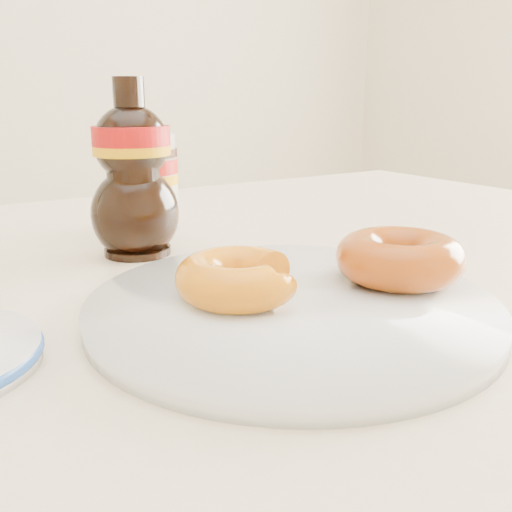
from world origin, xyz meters
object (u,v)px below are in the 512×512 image
donut_bitten (238,278)px  donut_whole (400,258)px  plate (292,306)px  nutella_jar (144,180)px  syrup_bottle (133,169)px  dining_table (180,352)px

donut_bitten → donut_whole: 0.14m
plate → donut_bitten: size_ratio=3.29×
plate → nutella_jar: bearing=87.7°
donut_bitten → plate: bearing=-29.3°
nutella_jar → syrup_bottle: 0.11m
dining_table → donut_whole: 0.24m
dining_table → nutella_jar: size_ratio=12.01×
plate → syrup_bottle: (-0.03, 0.23, 0.08)m
dining_table → syrup_bottle: bearing=96.6°
nutella_jar → syrup_bottle: bearing=-116.5°
donut_whole → syrup_bottle: syrup_bottle is taller
dining_table → donut_whole: bearing=-52.6°
plate → dining_table: bearing=99.5°
donut_whole → nutella_jar: size_ratio=0.89×
donut_bitten → nutella_jar: 0.31m
donut_bitten → syrup_bottle: bearing=87.2°
dining_table → donut_bitten: bearing=-94.6°
syrup_bottle → plate: bearing=-81.5°
donut_whole → dining_table: bearing=127.4°
syrup_bottle → donut_whole: bearing=-61.0°
plate → donut_bitten: (-0.04, 0.02, 0.02)m
donut_bitten → syrup_bottle: 0.22m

